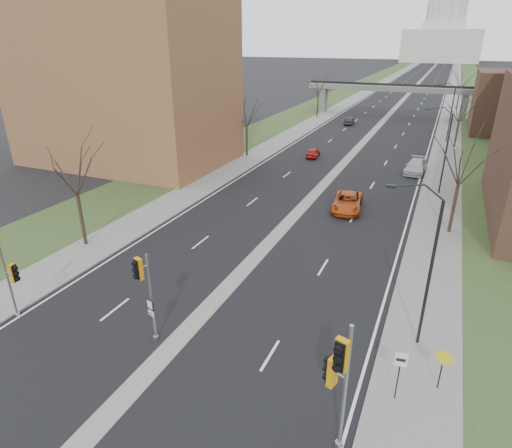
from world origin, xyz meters
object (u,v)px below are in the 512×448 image
Objects in this scene: signal_pole_left at (5,270)px; car_right_mid at (416,166)px; car_left_far at (349,121)px; signal_pole_median at (145,284)px; car_left_near at (313,153)px; warning_sign at (443,363)px; speed_limit_sign at (400,367)px; signal_pole_right at (339,372)px; car_right_near at (347,202)px.

signal_pole_left is 44.13m from car_right_mid.
car_left_far is (4.29, 67.96, -2.56)m from signal_pole_left.
signal_pole_left is 8.49m from signal_pole_median.
signal_pole_median is 40.98m from car_left_near.
car_right_mid is (13.38, -2.11, 0.15)m from car_left_near.
warning_sign reaches higher than car_right_mid.
signal_pole_median is at bearing -1.36° from signal_pole_left.
car_left_far is at bearing 95.99° from speed_limit_sign.
signal_pole_right is at bearing 101.93° from car_left_near.
signal_pole_right reaches higher than speed_limit_sign.
car_right_near is (5.27, 23.28, -2.81)m from signal_pole_median.
car_right_mid is (14.15, -27.95, 0.11)m from car_left_far.
car_right_mid is at bearing 106.00° from warning_sign.
speed_limit_sign is at bearing -130.59° from warning_sign.
signal_pole_right is 1.58× the size of car_left_near.
signal_pole_right is 1.44× the size of car_left_far.
car_right_mid is at bearing 165.30° from car_left_near.
warning_sign is 36.34m from car_right_mid.
signal_pole_left is at bearing -160.57° from warning_sign.
car_right_near is at bearing 118.04° from signal_pole_right.
speed_limit_sign is 0.62× the size of car_left_far.
car_right_mid is (-2.35, 37.54, -1.08)m from speed_limit_sign.
signal_pole_left is 68.15m from car_left_far.
car_right_mid is at bearing 54.46° from signal_pole_left.
signal_pole_median is at bearing 176.85° from speed_limit_sign.
signal_pole_right is at bearing -86.08° from car_right_mid.
signal_pole_right is 70.55m from car_left_far.
speed_limit_sign is 0.47× the size of car_right_mid.
warning_sign is (1.73, 1.44, -0.31)m from speed_limit_sign.
car_right_mid is at bearing 65.74° from car_right_near.
car_left_near is (-15.73, 39.65, -1.23)m from speed_limit_sign.
signal_pole_median reaches higher than car_right_mid.
signal_pole_right is (10.44, -2.40, 0.24)m from signal_pole_median.
car_left_far is (-16.49, 65.49, -1.19)m from speed_limit_sign.
signal_pole_left is 1.22× the size of car_left_far.
signal_pole_left reaches higher than car_right_near.
signal_pole_median is 14.51m from warning_sign.
car_right_mid is (4.80, 15.35, -0.00)m from car_right_near.
signal_pole_right is 26.37m from car_right_near.
car_left_near is 25.85m from car_left_far.
speed_limit_sign is (1.98, 3.48, -1.97)m from signal_pole_right.
signal_pole_left is 18.84m from signal_pole_right.
car_left_far is 0.76× the size of car_right_mid.
signal_pole_median is 66.76m from car_left_far.
signal_pole_median is 24.03m from car_right_near.
signal_pole_median is at bearing -176.29° from signal_pole_right.
signal_pole_median is at bearing 88.90° from car_left_near.
car_left_far is 31.32m from car_right_mid.
warning_sign is at bearing -80.15° from car_right_mid.
car_right_near is 1.05× the size of car_right_mid.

